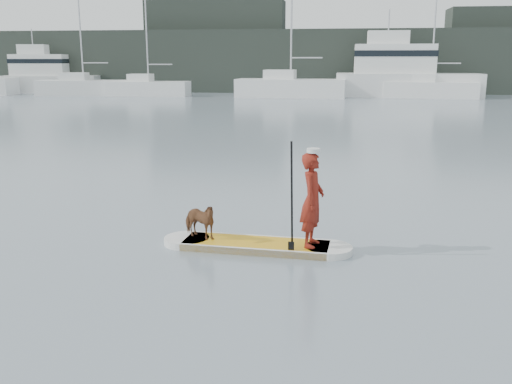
# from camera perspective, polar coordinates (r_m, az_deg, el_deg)

# --- Properties ---
(ground) EXTENTS (140.00, 140.00, 0.00)m
(ground) POSITION_cam_1_polar(r_m,az_deg,el_deg) (6.82, -14.80, -15.15)
(ground) COLOR slate
(ground) RESTS_ON ground
(paddleboard) EXTENTS (3.29, 0.97, 0.12)m
(paddleboard) POSITION_cam_1_polar(r_m,az_deg,el_deg) (9.86, -0.00, -5.33)
(paddleboard) COLOR gold
(paddleboard) RESTS_ON ground
(paddler) EXTENTS (0.47, 0.63, 1.58)m
(paddler) POSITION_cam_1_polar(r_m,az_deg,el_deg) (9.48, 5.65, -0.79)
(paddler) COLOR maroon
(paddler) RESTS_ON paddleboard
(white_cap) EXTENTS (0.22, 0.22, 0.07)m
(white_cap) POSITION_cam_1_polar(r_m,az_deg,el_deg) (9.32, 5.77, 4.15)
(white_cap) COLOR silver
(white_cap) RESTS_ON paddler
(dog) EXTENTS (0.83, 0.66, 0.64)m
(dog) POSITION_cam_1_polar(r_m,az_deg,el_deg) (10.00, -5.72, -2.85)
(dog) COLOR brown
(dog) RESTS_ON paddleboard
(paddle) EXTENTS (0.10, 0.30, 2.00)m
(paddle) POSITION_cam_1_polar(r_m,az_deg,el_deg) (9.26, 3.58, -1.83)
(paddle) COLOR black
(paddle) RESTS_ON ground
(sailboat_b) EXTENTS (8.57, 3.74, 12.31)m
(sailboat_b) POSITION_cam_1_polar(r_m,az_deg,el_deg) (55.25, -16.90, 10.14)
(sailboat_b) COLOR white
(sailboat_b) RESTS_ON ground
(sailboat_c) EXTENTS (7.23, 2.50, 10.33)m
(sailboat_c) POSITION_cam_1_polar(r_m,az_deg,el_deg) (52.61, -10.74, 10.25)
(sailboat_c) COLOR white
(sailboat_c) RESTS_ON ground
(sailboat_d) EXTENTS (9.47, 3.40, 13.74)m
(sailboat_d) POSITION_cam_1_polar(r_m,az_deg,el_deg) (49.80, 3.39, 10.56)
(sailboat_d) COLOR white
(sailboat_d) RESTS_ON ground
(sailboat_e) EXTENTS (7.91, 3.35, 11.13)m
(sailboat_e) POSITION_cam_1_polar(r_m,az_deg,el_deg) (51.26, 16.97, 9.88)
(sailboat_e) COLOR white
(sailboat_e) RESTS_ON ground
(motor_yacht_a) EXTENTS (12.30, 3.85, 7.37)m
(motor_yacht_a) POSITION_cam_1_polar(r_m,az_deg,el_deg) (52.12, 14.35, 11.49)
(motor_yacht_a) COLOR white
(motor_yacht_a) RESTS_ON ground
(motor_yacht_b) EXTENTS (9.60, 4.76, 6.06)m
(motor_yacht_b) POSITION_cam_1_polar(r_m,az_deg,el_deg) (60.25, -20.32, 10.91)
(motor_yacht_b) COLOR white
(motor_yacht_b) RESTS_ON ground
(shore_mass) EXTENTS (90.00, 6.00, 6.00)m
(shore_mass) POSITION_cam_1_polar(r_m,az_deg,el_deg) (58.56, 5.66, 12.87)
(shore_mass) COLOR black
(shore_mass) RESTS_ON ground
(shore_building_west) EXTENTS (14.00, 4.00, 9.00)m
(shore_building_west) POSITION_cam_1_polar(r_m,az_deg,el_deg) (60.81, -4.02, 14.32)
(shore_building_west) COLOR black
(shore_building_west) RESTS_ON ground
(shore_building_east) EXTENTS (10.00, 4.00, 8.00)m
(shore_building_east) POSITION_cam_1_polar(r_m,az_deg,el_deg) (61.51, 23.18, 12.85)
(shore_building_east) COLOR black
(shore_building_east) RESTS_ON ground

